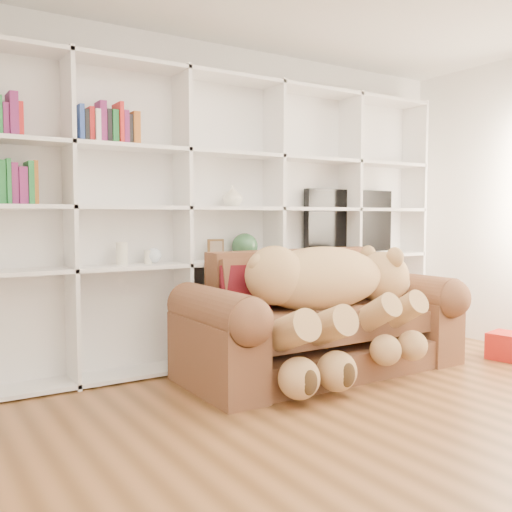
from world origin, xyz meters
TOP-DOWN VIEW (x-y plane):
  - floor at (0.00, 0.00)m, footprint 5.00×5.00m
  - wall_back at (0.00, 2.50)m, footprint 5.00×0.02m
  - bookshelf at (-0.24, 2.36)m, footprint 4.43×0.35m
  - sofa at (0.46, 1.66)m, footprint 2.27×0.98m
  - teddy_bear at (0.40, 1.47)m, footprint 1.68×0.93m
  - throw_pillow at (-0.15, 1.82)m, footprint 0.42×0.31m
  - gift_box at (2.05, 1.08)m, footprint 0.33×0.32m
  - tv at (1.37, 2.35)m, footprint 1.06×0.18m
  - picture_frame at (-0.14, 2.30)m, footprint 0.14×0.07m
  - green_vase at (0.15, 2.30)m, footprint 0.22×0.22m
  - figurine_tall at (-0.94, 2.30)m, footprint 0.10×0.10m
  - figurine_short at (-0.73, 2.30)m, footprint 0.08×0.08m
  - snow_globe at (-0.68, 2.30)m, footprint 0.12×0.12m
  - shelf_vase at (0.03, 2.30)m, footprint 0.21×0.21m

SIDE VIEW (x-z plane):
  - floor at x=0.00m, z-range 0.00..0.00m
  - gift_box at x=2.05m, z-range 0.00..0.23m
  - sofa at x=0.46m, z-range -0.12..0.84m
  - teddy_bear at x=0.40m, z-range 0.17..1.15m
  - throw_pillow at x=-0.15m, z-range 0.47..0.87m
  - figurine_short at x=-0.73m, z-range 0.86..0.97m
  - snow_globe at x=-0.68m, z-range 0.87..0.99m
  - figurine_tall at x=-0.94m, z-range 0.86..1.04m
  - picture_frame at x=-0.14m, z-range 0.87..1.04m
  - green_vase at x=0.15m, z-range 0.86..1.09m
  - tv at x=1.37m, z-range 0.86..1.49m
  - bookshelf at x=-0.24m, z-range 0.11..2.51m
  - wall_back at x=0.00m, z-range 0.00..2.70m
  - shelf_vase at x=0.03m, z-range 1.31..1.49m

